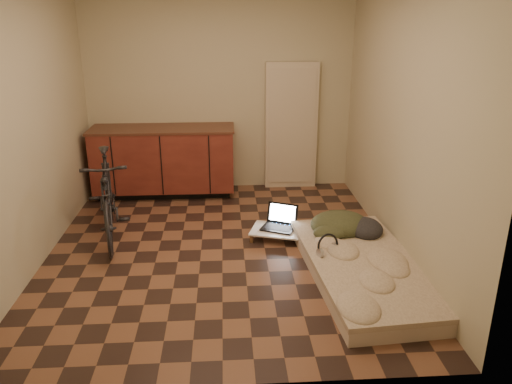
{
  "coord_description": "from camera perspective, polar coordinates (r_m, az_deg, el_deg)",
  "views": [
    {
      "loc": [
        0.05,
        -4.65,
        2.31
      ],
      "look_at": [
        0.36,
        0.19,
        0.55
      ],
      "focal_mm": 35.0,
      "sensor_mm": 36.0,
      "label": 1
    }
  ],
  "objects": [
    {
      "name": "clothing_pile",
      "position": [
        5.24,
        10.33,
        -2.97
      ],
      "size": [
        0.69,
        0.59,
        0.26
      ],
      "primitive_type": null,
      "rotation": [
        0.0,
        0.0,
        0.08
      ],
      "color": "#343921",
      "rests_on": "futon"
    },
    {
      "name": "lap_desk",
      "position": [
        5.38,
        2.82,
        -4.44
      ],
      "size": [
        0.71,
        0.56,
        0.1
      ],
      "rotation": [
        0.0,
        0.0,
        -0.3
      ],
      "color": "brown",
      "rests_on": "ground"
    },
    {
      "name": "bicycle",
      "position": [
        5.48,
        -16.64,
        -0.01
      ],
      "size": [
        0.78,
        1.67,
        1.04
      ],
      "primitive_type": "imported",
      "rotation": [
        0.0,
        0.0,
        0.2
      ],
      "color": "black",
      "rests_on": "ground"
    },
    {
      "name": "laptop",
      "position": [
        5.42,
        2.72,
        -3.53
      ],
      "size": [
        0.44,
        0.42,
        0.24
      ],
      "rotation": [
        0.0,
        0.0,
        -0.42
      ],
      "color": "black",
      "rests_on": "lap_desk"
    },
    {
      "name": "futon",
      "position": [
        4.74,
        12.22,
        -8.55
      ],
      "size": [
        1.11,
        2.06,
        0.17
      ],
      "rotation": [
        0.0,
        0.0,
        0.08
      ],
      "color": "beige",
      "rests_on": "ground"
    },
    {
      "name": "headphones",
      "position": [
        4.73,
        8.22,
        -5.98
      ],
      "size": [
        0.33,
        0.32,
        0.17
      ],
      "primitive_type": null,
      "rotation": [
        0.0,
        0.0,
        0.43
      ],
      "color": "black",
      "rests_on": "futon"
    },
    {
      "name": "cabinets",
      "position": [
        6.66,
        -10.44,
        3.53
      ],
      "size": [
        1.84,
        0.62,
        0.91
      ],
      "color": "black",
      "rests_on": "ground"
    },
    {
      "name": "room_shell",
      "position": [
        4.76,
        -4.22,
        7.63
      ],
      "size": [
        3.5,
        4.0,
        2.6
      ],
      "color": "brown",
      "rests_on": "ground"
    },
    {
      "name": "appliance_panel",
      "position": [
        6.81,
        4.05,
        7.5
      ],
      "size": [
        0.7,
        0.1,
        1.7
      ],
      "primitive_type": "cube",
      "color": "beige",
      "rests_on": "ground"
    },
    {
      "name": "mouse",
      "position": [
        5.36,
        5.03,
        -4.24
      ],
      "size": [
        0.06,
        0.1,
        0.04
      ],
      "primitive_type": "ellipsoid",
      "rotation": [
        0.0,
        0.0,
        -0.03
      ],
      "color": "white",
      "rests_on": "lap_desk"
    }
  ]
}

